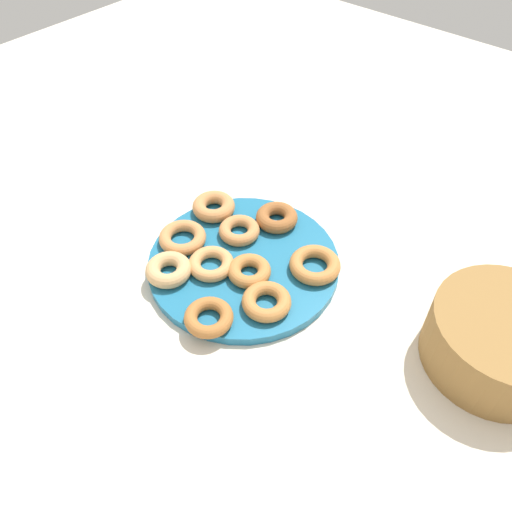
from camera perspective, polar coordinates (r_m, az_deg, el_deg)
ground_plane at (r=0.94m, az=-1.39°, el=-1.14°), size 2.40×2.40×0.00m
donut_plate at (r=0.93m, az=-1.40°, el=-0.77°), size 0.35×0.35×0.02m
donut_0 at (r=0.91m, az=-5.07°, el=-0.88°), size 0.10×0.10×0.02m
donut_1 at (r=0.96m, az=-8.27°, el=2.06°), size 0.12×0.12×0.02m
donut_2 at (r=0.85m, az=1.19°, el=-5.15°), size 0.09×0.09×0.02m
donut_3 at (r=0.90m, az=-9.82°, el=-1.53°), size 0.09×0.09×0.03m
donut_4 at (r=0.91m, az=6.64°, el=-0.99°), size 0.11×0.11×0.02m
donut_5 at (r=0.83m, az=-5.34°, el=-6.89°), size 0.11×0.11×0.02m
donut_6 at (r=0.99m, az=2.35°, el=4.35°), size 0.11×0.11×0.03m
donut_7 at (r=0.96m, az=-1.90°, el=2.90°), size 0.09×0.09×0.02m
donut_8 at (r=1.01m, az=-4.78°, el=5.57°), size 0.12×0.12×0.03m
donut_9 at (r=0.89m, az=-0.76°, el=-1.70°), size 0.11×0.11×0.02m
basket at (r=0.86m, az=25.79°, el=-8.52°), size 0.25×0.25×0.10m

